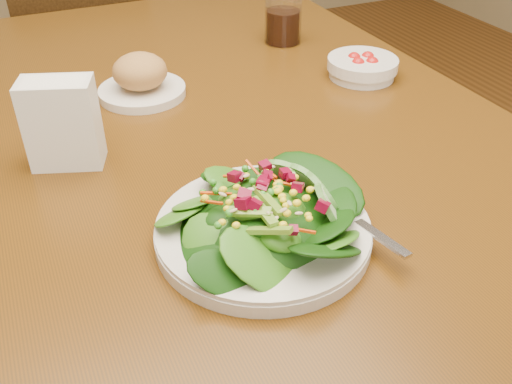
# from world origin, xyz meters

# --- Properties ---
(dining_table) EXTENTS (0.90, 1.40, 0.75)m
(dining_table) POSITION_xyz_m (0.00, 0.00, 0.65)
(dining_table) COLOR #552E09
(dining_table) RESTS_ON ground_plane
(chair_far) EXTENTS (0.45, 0.45, 0.87)m
(chair_far) POSITION_xyz_m (-0.06, 1.02, 0.46)
(chair_far) COLOR #412910
(chair_far) RESTS_ON ground_plane
(salad_plate) EXTENTS (0.27, 0.26, 0.08)m
(salad_plate) POSITION_xyz_m (-0.06, -0.30, 0.78)
(salad_plate) COLOR silver
(salad_plate) RESTS_ON dining_table
(bread_plate) EXTENTS (0.15, 0.15, 0.08)m
(bread_plate) POSITION_xyz_m (-0.10, 0.15, 0.78)
(bread_plate) COLOR silver
(bread_plate) RESTS_ON dining_table
(tomato_bowl) EXTENTS (0.13, 0.13, 0.04)m
(tomato_bowl) POSITION_xyz_m (0.30, 0.05, 0.77)
(tomato_bowl) COLOR silver
(tomato_bowl) RESTS_ON dining_table
(drinking_glass) EXTENTS (0.08, 0.08, 0.14)m
(drinking_glass) POSITION_xyz_m (0.25, 0.28, 0.81)
(drinking_glass) COLOR silver
(drinking_glass) RESTS_ON dining_table
(napkin_holder) EXTENTS (0.11, 0.09, 0.13)m
(napkin_holder) POSITION_xyz_m (-0.25, -0.03, 0.82)
(napkin_holder) COLOR white
(napkin_holder) RESTS_ON dining_table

